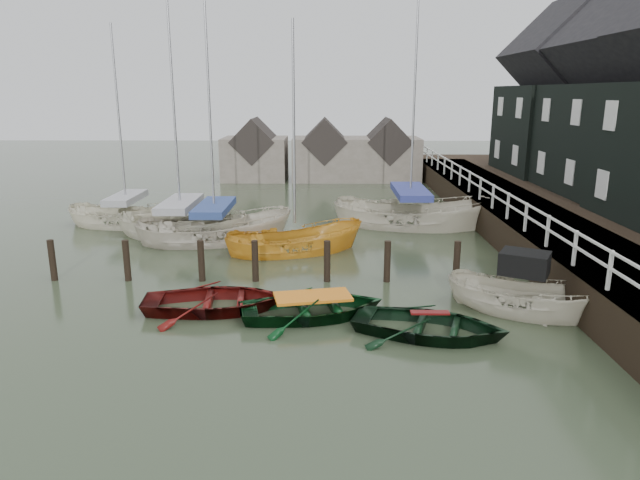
{
  "coord_description": "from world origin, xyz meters",
  "views": [
    {
      "loc": [
        1.2,
        -15.15,
        6.15
      ],
      "look_at": [
        0.96,
        3.11,
        1.4
      ],
      "focal_mm": 32.0,
      "sensor_mm": 36.0,
      "label": 1
    }
  ],
  "objects_px": {
    "rowboat_green": "(313,316)",
    "sailboat_a": "(182,237)",
    "rowboat_dkgreen": "(429,335)",
    "sailboat_c": "(295,251)",
    "rowboat_red": "(217,310)",
    "sailboat_b": "(216,240)",
    "motorboat": "(522,311)",
    "sailboat_d": "(409,225)",
    "sailboat_e": "(128,225)"
  },
  "relations": [
    {
      "from": "motorboat",
      "to": "sailboat_b",
      "type": "distance_m",
      "value": 13.01
    },
    {
      "from": "sailboat_b",
      "to": "sailboat_e",
      "type": "height_order",
      "value": "sailboat_b"
    },
    {
      "from": "rowboat_red",
      "to": "rowboat_green",
      "type": "bearing_deg",
      "value": -105.41
    },
    {
      "from": "rowboat_red",
      "to": "rowboat_green",
      "type": "distance_m",
      "value": 2.84
    },
    {
      "from": "motorboat",
      "to": "sailboat_d",
      "type": "distance_m",
      "value": 11.04
    },
    {
      "from": "sailboat_b",
      "to": "sailboat_d",
      "type": "height_order",
      "value": "sailboat_d"
    },
    {
      "from": "rowboat_green",
      "to": "sailboat_a",
      "type": "bearing_deg",
      "value": 22.02
    },
    {
      "from": "sailboat_b",
      "to": "sailboat_e",
      "type": "relative_size",
      "value": 1.07
    },
    {
      "from": "rowboat_green",
      "to": "sailboat_c",
      "type": "height_order",
      "value": "sailboat_c"
    },
    {
      "from": "rowboat_red",
      "to": "sailboat_e",
      "type": "distance_m",
      "value": 12.35
    },
    {
      "from": "motorboat",
      "to": "sailboat_b",
      "type": "height_order",
      "value": "sailboat_b"
    },
    {
      "from": "sailboat_c",
      "to": "rowboat_red",
      "type": "bearing_deg",
      "value": 145.34
    },
    {
      "from": "rowboat_green",
      "to": "sailboat_a",
      "type": "height_order",
      "value": "sailboat_a"
    },
    {
      "from": "sailboat_a",
      "to": "sailboat_b",
      "type": "bearing_deg",
      "value": -88.72
    },
    {
      "from": "rowboat_red",
      "to": "sailboat_c",
      "type": "height_order",
      "value": "sailboat_c"
    },
    {
      "from": "rowboat_green",
      "to": "sailboat_b",
      "type": "relative_size",
      "value": 0.38
    },
    {
      "from": "motorboat",
      "to": "sailboat_b",
      "type": "xyz_separation_m",
      "value": [
        -10.32,
        7.93,
        -0.03
      ]
    },
    {
      "from": "sailboat_a",
      "to": "sailboat_b",
      "type": "relative_size",
      "value": 1.06
    },
    {
      "from": "rowboat_dkgreen",
      "to": "sailboat_d",
      "type": "distance_m",
      "value": 12.49
    },
    {
      "from": "sailboat_a",
      "to": "sailboat_c",
      "type": "relative_size",
      "value": 1.18
    },
    {
      "from": "sailboat_b",
      "to": "sailboat_e",
      "type": "xyz_separation_m",
      "value": [
        -4.73,
        2.91,
        0.0
      ]
    },
    {
      "from": "rowboat_dkgreen",
      "to": "motorboat",
      "type": "height_order",
      "value": "motorboat"
    },
    {
      "from": "sailboat_b",
      "to": "sailboat_a",
      "type": "bearing_deg",
      "value": 55.86
    },
    {
      "from": "motorboat",
      "to": "sailboat_e",
      "type": "height_order",
      "value": "sailboat_e"
    },
    {
      "from": "rowboat_green",
      "to": "sailboat_b",
      "type": "bearing_deg",
      "value": 15.95
    },
    {
      "from": "rowboat_red",
      "to": "sailboat_b",
      "type": "xyz_separation_m",
      "value": [
        -1.52,
        7.75,
        0.06
      ]
    },
    {
      "from": "motorboat",
      "to": "sailboat_b",
      "type": "relative_size",
      "value": 0.43
    },
    {
      "from": "rowboat_red",
      "to": "sailboat_a",
      "type": "distance_m",
      "value": 8.92
    },
    {
      "from": "sailboat_e",
      "to": "rowboat_green",
      "type": "bearing_deg",
      "value": -133.33
    },
    {
      "from": "sailboat_c",
      "to": "sailboat_e",
      "type": "xyz_separation_m",
      "value": [
        -8.18,
        4.41,
        0.05
      ]
    },
    {
      "from": "sailboat_a",
      "to": "rowboat_red",
      "type": "bearing_deg",
      "value": -137.18
    },
    {
      "from": "rowboat_green",
      "to": "rowboat_dkgreen",
      "type": "distance_m",
      "value": 3.31
    },
    {
      "from": "motorboat",
      "to": "rowboat_dkgreen",
      "type": "bearing_deg",
      "value": 145.42
    },
    {
      "from": "sailboat_a",
      "to": "sailboat_d",
      "type": "distance_m",
      "value": 10.46
    },
    {
      "from": "rowboat_dkgreen",
      "to": "sailboat_d",
      "type": "xyz_separation_m",
      "value": [
        1.21,
        12.44,
        0.06
      ]
    },
    {
      "from": "rowboat_green",
      "to": "rowboat_dkgreen",
      "type": "height_order",
      "value": "rowboat_green"
    },
    {
      "from": "rowboat_green",
      "to": "motorboat",
      "type": "bearing_deg",
      "value": -98.99
    },
    {
      "from": "sailboat_a",
      "to": "sailboat_e",
      "type": "height_order",
      "value": "sailboat_a"
    },
    {
      "from": "sailboat_c",
      "to": "sailboat_d",
      "type": "relative_size",
      "value": 0.81
    },
    {
      "from": "sailboat_b",
      "to": "rowboat_dkgreen",
      "type": "bearing_deg",
      "value": -155.04
    },
    {
      "from": "sailboat_b",
      "to": "sailboat_d",
      "type": "bearing_deg",
      "value": -83.91
    },
    {
      "from": "sailboat_a",
      "to": "sailboat_b",
      "type": "xyz_separation_m",
      "value": [
        1.59,
        -0.62,
        -0.0
      ]
    },
    {
      "from": "sailboat_b",
      "to": "sailboat_c",
      "type": "relative_size",
      "value": 1.11
    },
    {
      "from": "motorboat",
      "to": "sailboat_c",
      "type": "height_order",
      "value": "sailboat_c"
    },
    {
      "from": "rowboat_dkgreen",
      "to": "sailboat_c",
      "type": "height_order",
      "value": "sailboat_c"
    },
    {
      "from": "rowboat_green",
      "to": "rowboat_dkgreen",
      "type": "xyz_separation_m",
      "value": [
        3.07,
        -1.24,
        0.0
      ]
    },
    {
      "from": "rowboat_red",
      "to": "sailboat_a",
      "type": "height_order",
      "value": "sailboat_a"
    },
    {
      "from": "sailboat_b",
      "to": "sailboat_c",
      "type": "xyz_separation_m",
      "value": [
        3.45,
        -1.5,
        -0.05
      ]
    },
    {
      "from": "rowboat_green",
      "to": "rowboat_red",
      "type": "bearing_deg",
      "value": 68.69
    },
    {
      "from": "sailboat_d",
      "to": "sailboat_a",
      "type": "bearing_deg",
      "value": 116.44
    }
  ]
}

